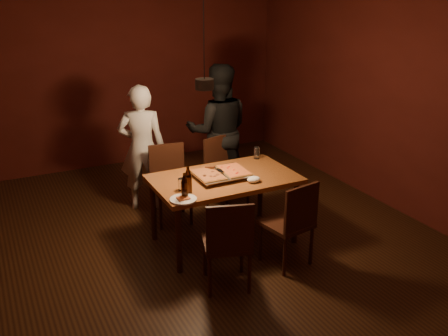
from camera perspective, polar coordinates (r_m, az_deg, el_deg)
name	(u,v)px	position (r m, az deg, el deg)	size (l,w,h in m)	color
room_shell	(205,120)	(4.91, -2.19, 5.54)	(6.00, 6.00, 6.00)	#361E0E
dining_table	(224,183)	(5.25, 0.00, -1.78)	(1.50, 0.90, 0.75)	#995526
chair_far_left	(169,176)	(5.87, -6.28, -0.89)	(0.47, 0.47, 0.49)	#38190F
chair_far_right	(223,166)	(6.14, -0.12, 0.23)	(0.52, 0.52, 0.49)	#38190F
chair_near_left	(228,237)	(4.47, 0.47, -7.92)	(0.53, 0.53, 0.49)	#38190F
chair_near_right	(293,217)	(4.88, 7.89, -5.58)	(0.49, 0.49, 0.49)	#38190F
pizza_tray	(221,175)	(5.20, -0.35, -0.81)	(0.55, 0.45, 0.05)	silver
pizza_meat	(208,174)	(5.13, -1.80, -0.74)	(0.25, 0.40, 0.02)	maroon
pizza_cheese	(234,170)	(5.25, 1.14, -0.24)	(0.25, 0.40, 0.02)	gold
spatula	(220,171)	(5.22, -0.48, -0.29)	(0.09, 0.24, 0.04)	silver
beer_bottle_a	(185,186)	(4.68, -4.53, -2.04)	(0.07, 0.07, 0.25)	black
beer_bottle_b	(188,180)	(4.79, -4.11, -1.37)	(0.07, 0.07, 0.27)	black
water_glass_left	(182,184)	(4.90, -4.84, -1.86)	(0.07, 0.07, 0.12)	silver
water_glass_right	(257,153)	(5.75, 3.76, 1.73)	(0.07, 0.07, 0.14)	silver
plate_slice	(183,199)	(4.68, -4.68, -3.58)	(0.26, 0.26, 0.03)	white
napkin	(254,179)	(5.08, 3.42, -1.31)	(0.14, 0.11, 0.06)	white
diner_white	(142,148)	(6.12, -9.35, 2.27)	(0.57, 0.37, 1.55)	silver
diner_dark	(218,131)	(6.44, -0.65, 4.25)	(0.84, 0.65, 1.72)	black
pendant_lamp	(204,83)	(4.83, -2.25, 9.68)	(0.18, 0.18, 1.10)	black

